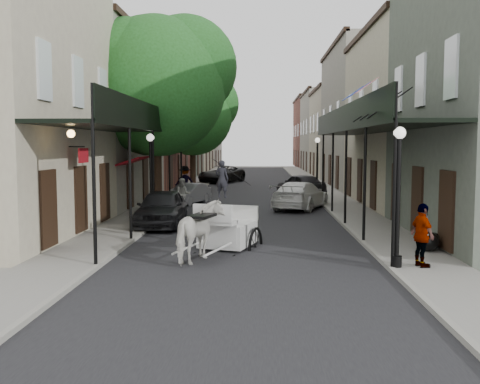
# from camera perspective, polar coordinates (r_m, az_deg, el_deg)

# --- Properties ---
(ground) EXTENTS (140.00, 140.00, 0.00)m
(ground) POSITION_cam_1_polar(r_m,az_deg,el_deg) (16.49, 0.50, -6.71)
(ground) COLOR gray
(ground) RESTS_ON ground
(road) EXTENTS (8.00, 90.00, 0.01)m
(road) POSITION_cam_1_polar(r_m,az_deg,el_deg) (36.30, 1.41, -0.28)
(road) COLOR black
(road) RESTS_ON ground
(sidewalk_left) EXTENTS (2.20, 90.00, 0.12)m
(sidewalk_left) POSITION_cam_1_polar(r_m,az_deg,el_deg) (36.70, -6.42, -0.17)
(sidewalk_left) COLOR gray
(sidewalk_left) RESTS_ON ground
(sidewalk_right) EXTENTS (2.20, 90.00, 0.12)m
(sidewalk_right) POSITION_cam_1_polar(r_m,az_deg,el_deg) (36.57, 9.27, -0.22)
(sidewalk_right) COLOR gray
(sidewalk_right) RESTS_ON ground
(building_row_left) EXTENTS (5.00, 80.00, 10.50)m
(building_row_left) POSITION_cam_1_polar(r_m,az_deg,el_deg) (47.06, -9.03, 7.26)
(building_row_left) COLOR #B8AF93
(building_row_left) RESTS_ON ground
(building_row_right) EXTENTS (5.00, 80.00, 10.50)m
(building_row_right) POSITION_cam_1_polar(r_m,az_deg,el_deg) (46.89, 12.24, 7.21)
(building_row_right) COLOR gray
(building_row_right) RESTS_ON ground
(gallery_left) EXTENTS (2.20, 18.05, 4.88)m
(gallery_left) POSITION_cam_1_polar(r_m,az_deg,el_deg) (23.72, -10.71, 6.62)
(gallery_left) COLOR black
(gallery_left) RESTS_ON sidewalk_left
(gallery_right) EXTENTS (2.20, 18.05, 4.88)m
(gallery_right) POSITION_cam_1_polar(r_m,az_deg,el_deg) (23.53, 12.83, 6.60)
(gallery_right) COLOR black
(gallery_right) RESTS_ON sidewalk_right
(tree_near) EXTENTS (7.31, 6.80, 9.63)m
(tree_near) POSITION_cam_1_polar(r_m,az_deg,el_deg) (26.91, -8.00, 11.66)
(tree_near) COLOR #382619
(tree_near) RESTS_ON sidewalk_left
(tree_far) EXTENTS (6.45, 6.00, 8.61)m
(tree_far) POSITION_cam_1_polar(r_m,az_deg,el_deg) (40.67, -4.55, 8.50)
(tree_far) COLOR #382619
(tree_far) RESTS_ON sidewalk_left
(lamppost_right_near) EXTENTS (0.32, 0.32, 3.71)m
(lamppost_right_near) POSITION_cam_1_polar(r_m,az_deg,el_deg) (14.66, 16.51, -0.28)
(lamppost_right_near) COLOR black
(lamppost_right_near) RESTS_ON sidewalk_right
(lamppost_left) EXTENTS (0.32, 0.32, 3.71)m
(lamppost_left) POSITION_cam_1_polar(r_m,az_deg,el_deg) (22.64, -9.48, 1.65)
(lamppost_left) COLOR black
(lamppost_left) RESTS_ON sidewalk_left
(lamppost_right_far) EXTENTS (0.32, 0.32, 3.71)m
(lamppost_right_far) POSITION_cam_1_polar(r_m,az_deg,el_deg) (34.36, 8.23, 2.79)
(lamppost_right_far) COLOR black
(lamppost_right_far) RESTS_ON sidewalk_right
(horse) EXTENTS (1.51, 2.24, 1.74)m
(horse) POSITION_cam_1_polar(r_m,az_deg,el_deg) (15.44, -4.27, -4.25)
(horse) COLOR silver
(horse) RESTS_ON ground
(carriage) EXTENTS (2.27, 2.87, 2.91)m
(carriage) POSITION_cam_1_polar(r_m,az_deg,el_deg) (17.89, -0.80, -2.12)
(carriage) COLOR black
(carriage) RESTS_ON ground
(pedestrian_walking) EXTENTS (0.91, 0.77, 1.66)m
(pedestrian_walking) POSITION_cam_1_polar(r_m,az_deg,el_deg) (27.65, -6.10, -0.25)
(pedestrian_walking) COLOR #B5B3AA
(pedestrian_walking) RESTS_ON ground
(pedestrian_sidewalk_left) EXTENTS (1.40, 1.01, 1.95)m
(pedestrian_sidewalk_left) POSITION_cam_1_polar(r_m,az_deg,el_deg) (33.30, -5.91, 1.10)
(pedestrian_sidewalk_left) COLOR gray
(pedestrian_sidewalk_left) RESTS_ON sidewalk_left
(pedestrian_sidewalk_right) EXTENTS (0.65, 1.07, 1.70)m
(pedestrian_sidewalk_right) POSITION_cam_1_polar(r_m,az_deg,el_deg) (14.97, 18.87, -4.40)
(pedestrian_sidewalk_right) COLOR gray
(pedestrian_sidewalk_right) RESTS_ON sidewalk_right
(car_left_near) EXTENTS (1.87, 4.51, 1.53)m
(car_left_near) POSITION_cam_1_polar(r_m,az_deg,el_deg) (22.27, -8.38, -1.71)
(car_left_near) COLOR black
(car_left_near) RESTS_ON ground
(car_left_mid) EXTENTS (2.34, 3.81, 1.18)m
(car_left_mid) POSITION_cam_1_polar(r_m,az_deg,el_deg) (30.54, -5.51, -0.20)
(car_left_mid) COLOR gray
(car_left_mid) RESTS_ON ground
(car_left_far) EXTENTS (4.45, 6.07, 1.53)m
(car_left_far) POSITION_cam_1_polar(r_m,az_deg,el_deg) (48.03, -1.97, 1.92)
(car_left_far) COLOR black
(car_left_far) RESTS_ON ground
(car_right_near) EXTENTS (3.66, 5.38, 1.45)m
(car_right_near) POSITION_cam_1_polar(r_m,az_deg,el_deg) (28.33, 6.47, -0.35)
(car_right_near) COLOR silver
(car_right_near) RESTS_ON ground
(car_right_far) EXTENTS (3.40, 4.78, 1.51)m
(car_right_far) POSITION_cam_1_polar(r_m,az_deg,el_deg) (35.34, 6.48, 0.76)
(car_right_far) COLOR black
(car_right_far) RESTS_ON ground
(trash_bags) EXTENTS (0.96, 1.11, 0.60)m
(trash_bags) POSITION_cam_1_polar(r_m,az_deg,el_deg) (17.57, 19.59, -4.95)
(trash_bags) COLOR black
(trash_bags) RESTS_ON sidewalk_right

